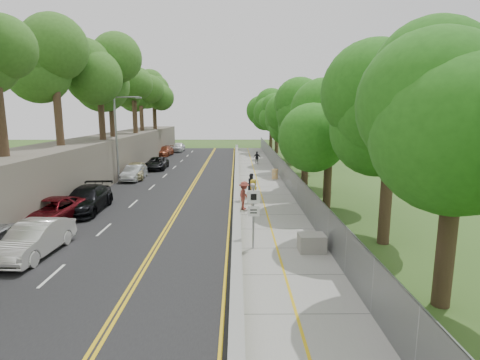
# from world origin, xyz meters

# --- Properties ---
(ground) EXTENTS (140.00, 140.00, 0.00)m
(ground) POSITION_xyz_m (0.00, 0.00, 0.00)
(ground) COLOR #33511E
(ground) RESTS_ON ground
(road) EXTENTS (11.20, 66.00, 0.04)m
(road) POSITION_xyz_m (-5.40, 15.00, 0.02)
(road) COLOR black
(road) RESTS_ON ground
(sidewalk) EXTENTS (4.20, 66.00, 0.05)m
(sidewalk) POSITION_xyz_m (2.55, 15.00, 0.03)
(sidewalk) COLOR gray
(sidewalk) RESTS_ON ground
(jersey_barrier) EXTENTS (0.42, 66.00, 0.60)m
(jersey_barrier) POSITION_xyz_m (0.25, 15.00, 0.30)
(jersey_barrier) COLOR #CDEC2F
(jersey_barrier) RESTS_ON ground
(rock_embankment) EXTENTS (5.00, 66.00, 4.00)m
(rock_embankment) POSITION_xyz_m (-13.50, 15.00, 2.00)
(rock_embankment) COLOR #595147
(rock_embankment) RESTS_ON ground
(chainlink_fence) EXTENTS (0.04, 66.00, 2.00)m
(chainlink_fence) POSITION_xyz_m (4.65, 15.00, 1.00)
(chainlink_fence) COLOR slate
(chainlink_fence) RESTS_ON ground
(trees_embankment) EXTENTS (6.40, 66.00, 13.00)m
(trees_embankment) POSITION_xyz_m (-13.00, 15.00, 10.50)
(trees_embankment) COLOR #3B7623
(trees_embankment) RESTS_ON rock_embankment
(trees_fenceside) EXTENTS (7.00, 66.00, 14.00)m
(trees_fenceside) POSITION_xyz_m (7.00, 15.00, 7.00)
(trees_fenceside) COLOR #2C781B
(trees_fenceside) RESTS_ON ground
(streetlight) EXTENTS (2.52, 0.22, 8.00)m
(streetlight) POSITION_xyz_m (-10.46, 14.00, 4.64)
(streetlight) COLOR gray
(streetlight) RESTS_ON ground
(signpost) EXTENTS (0.62, 0.09, 3.10)m
(signpost) POSITION_xyz_m (1.05, -3.02, 1.96)
(signpost) COLOR gray
(signpost) RESTS_ON sidewalk
(construction_barrel) EXTENTS (0.59, 0.59, 0.98)m
(construction_barrel) POSITION_xyz_m (3.99, 16.00, 0.54)
(construction_barrel) COLOR orange
(construction_barrel) RESTS_ON sidewalk
(concrete_block) EXTENTS (1.26, 0.96, 0.82)m
(concrete_block) POSITION_xyz_m (3.79, -3.40, 0.46)
(concrete_block) COLOR gray
(concrete_block) RESTS_ON sidewalk
(car_1) EXTENTS (1.92, 4.80, 1.55)m
(car_1) POSITION_xyz_m (-9.00, -3.78, 0.82)
(car_1) COLOR white
(car_1) RESTS_ON road
(car_2) EXTENTS (3.08, 5.72, 1.53)m
(car_2) POSITION_xyz_m (-10.60, 0.96, 0.80)
(car_2) COLOR #600C13
(car_2) RESTS_ON road
(car_3) EXTENTS (2.47, 5.70, 1.63)m
(car_3) POSITION_xyz_m (-9.69, 3.96, 0.86)
(car_3) COLOR black
(car_3) RESTS_ON road
(car_4) EXTENTS (2.43, 4.99, 1.64)m
(car_4) POSITION_xyz_m (-9.83, 16.52, 0.86)
(car_4) COLOR #C5B989
(car_4) RESTS_ON road
(car_5) EXTENTS (1.63, 4.36, 1.42)m
(car_5) POSITION_xyz_m (-9.70, 15.56, 0.75)
(car_5) COLOR silver
(car_5) RESTS_ON road
(car_6) EXTENTS (2.42, 4.98, 1.37)m
(car_6) POSITION_xyz_m (-9.00, 22.55, 0.72)
(car_6) COLOR black
(car_6) RESTS_ON road
(car_7) EXTENTS (2.39, 5.02, 1.41)m
(car_7) POSITION_xyz_m (-10.60, 35.87, 0.75)
(car_7) COLOR brown
(car_7) RESTS_ON road
(car_8) EXTENTS (1.88, 4.49, 1.52)m
(car_8) POSITION_xyz_m (-9.45, 41.84, 0.80)
(car_8) COLOR white
(car_8) RESTS_ON road
(painter_0) EXTENTS (0.68, 0.92, 1.72)m
(painter_0) POSITION_xyz_m (1.45, 6.31, 0.91)
(painter_0) COLOR gold
(painter_0) RESTS_ON sidewalk
(painter_1) EXTENTS (0.57, 0.73, 1.77)m
(painter_1) POSITION_xyz_m (1.38, 4.47, 0.94)
(painter_1) COLOR silver
(painter_1) RESTS_ON sidewalk
(painter_2) EXTENTS (0.88, 0.98, 1.64)m
(painter_2) POSITION_xyz_m (1.45, 9.36, 0.87)
(painter_2) COLOR #232227
(painter_2) RESTS_ON sidewalk
(painter_3) EXTENTS (1.05, 1.40, 1.92)m
(painter_3) POSITION_xyz_m (0.75, 4.32, 1.01)
(painter_3) COLOR brown
(painter_3) RESTS_ON sidewalk
(person_far) EXTENTS (1.02, 0.64, 1.62)m
(person_far) POSITION_xyz_m (2.80, 26.63, 0.86)
(person_far) COLOR black
(person_far) RESTS_ON sidewalk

